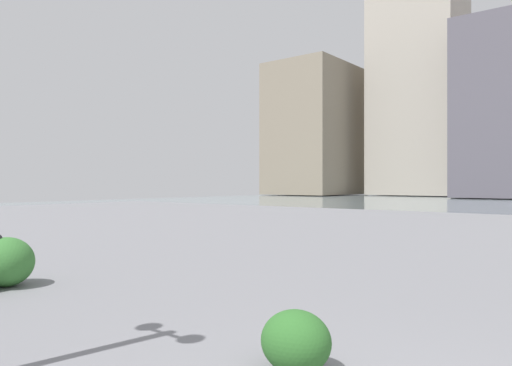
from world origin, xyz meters
name	(u,v)px	position (x,y,z in m)	size (l,w,h in m)	color
building_annex	(418,59)	(24.23, -67.94, 20.14)	(12.31, 10.39, 42.35)	#B2A899
building_highrise	(315,131)	(38.39, -62.06, 10.01)	(11.09, 14.45, 20.01)	gray
shrub_low	(296,341)	(1.75, -1.30, 0.28)	(0.65, 0.58, 0.55)	#2D6628
shrub_wide	(6,262)	(7.40, -1.31, 0.40)	(0.94, 0.85, 0.80)	#387533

